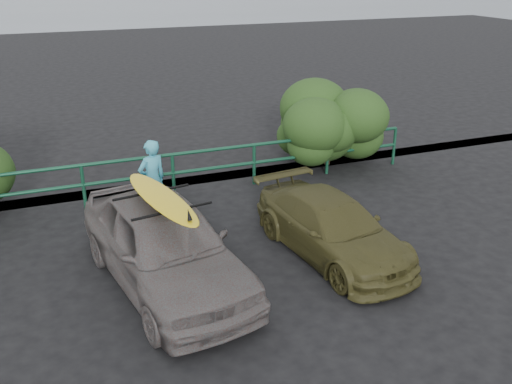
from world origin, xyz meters
The scene contains 9 objects.
ground centered at (0.00, 0.00, 0.00)m, with size 80.00×80.00×0.00m, color black.
ocean centered at (0.00, 60.00, 0.00)m, with size 200.00×200.00×0.00m, color slate.
guardrail centered at (0.00, 5.00, 0.52)m, with size 14.00×0.08×1.04m, color #13432D, non-canonical shape.
shrub_right centered at (5.00, 5.50, 0.96)m, with size 3.20×2.40×1.93m, color #29481A, non-canonical shape.
sedan centered at (-0.07, 1.21, 0.75)m, with size 1.78×4.42×1.51m, color #5E5654.
olive_vehicle centered at (3.03, 1.13, 0.54)m, with size 1.52×3.75×1.09m, color #45411E.
man centered at (0.31, 3.93, 0.86)m, with size 0.63×0.41×1.73m, color #40A7C0.
roof_rack centered at (-0.07, 1.21, 1.53)m, with size 1.33×0.93×0.04m, color black, non-canonical shape.
surfboard centered at (-0.07, 1.21, 1.59)m, with size 0.53×2.56×0.08m, color yellow.
Camera 1 is at (-1.73, -7.12, 5.10)m, focal length 40.00 mm.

